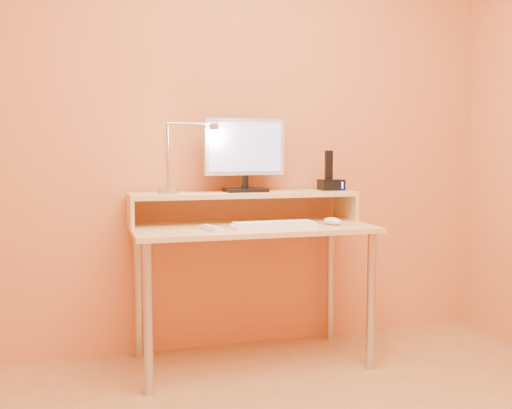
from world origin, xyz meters
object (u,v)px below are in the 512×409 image
object	(u,v)px
lamp_base	(168,191)
remote_control	(211,229)
monitor_panel	(245,147)
mouse	(333,221)
phone_dock	(331,185)
keyboard	(274,226)

from	to	relation	value
lamp_base	remote_control	xyz separation A→B (m)	(0.16, -0.28, -0.16)
monitor_panel	mouse	xyz separation A→B (m)	(0.39, -0.26, -0.38)
monitor_panel	mouse	bearing A→B (deg)	-37.45
mouse	remote_control	distance (m)	0.64
lamp_base	remote_control	bearing A→B (deg)	-59.24
lamp_base	phone_dock	distance (m)	0.91
phone_dock	lamp_base	bearing A→B (deg)	-177.69
phone_dock	keyboard	distance (m)	0.55
lamp_base	keyboard	bearing A→B (deg)	-29.47
keyboard	lamp_base	bearing A→B (deg)	149.18
phone_dock	remote_control	distance (m)	0.82
monitor_panel	lamp_base	world-z (taller)	monitor_panel
keyboard	mouse	bearing A→B (deg)	6.47
monitor_panel	keyboard	bearing A→B (deg)	-81.76
monitor_panel	remote_control	xyz separation A→B (m)	(-0.25, -0.32, -0.39)
remote_control	lamp_base	bearing A→B (deg)	107.69
keyboard	mouse	world-z (taller)	mouse
mouse	remote_control	bearing A→B (deg)	166.13
lamp_base	keyboard	size ratio (longest dim) A/B	0.24
phone_dock	remote_control	world-z (taller)	phone_dock
keyboard	mouse	size ratio (longest dim) A/B	3.63
monitor_panel	phone_dock	size ratio (longest dim) A/B	3.36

